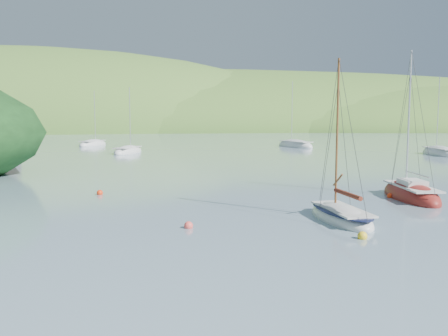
{
  "coord_description": "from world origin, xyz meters",
  "views": [
    {
      "loc": [
        -3.94,
        -23.69,
        5.83
      ],
      "look_at": [
        -0.96,
        8.0,
        2.28
      ],
      "focal_mm": 40.0,
      "sensor_mm": 36.0,
      "label": 1
    }
  ],
  "objects": [
    {
      "name": "ground",
      "position": [
        0.0,
        0.0,
        0.0
      ],
      "size": [
        700.0,
        700.0,
        0.0
      ],
      "primitive_type": "plane",
      "color": "gray",
      "rests_on": "ground"
    },
    {
      "name": "daysailer_white",
      "position": [
        4.87,
        2.2,
        0.22
      ],
      "size": [
        2.93,
        6.32,
        9.39
      ],
      "rotation": [
        0.0,
        0.0,
        0.12
      ],
      "color": "white",
      "rests_on": "ground"
    },
    {
      "name": "distant_sloop_d",
      "position": [
        32.11,
        41.74,
        0.19
      ],
      "size": [
        3.08,
        8.27,
        11.72
      ],
      "rotation": [
        0.0,
        0.0,
        -0.02
      ],
      "color": "white",
      "rests_on": "ground"
    },
    {
      "name": "shoreline_hills",
      "position": [
        -9.66,
        172.42,
        0.0
      ],
      "size": [
        690.0,
        135.0,
        56.0
      ],
      "color": "#3E702A",
      "rests_on": "ground"
    },
    {
      "name": "distant_sloop_a",
      "position": [
        -11.05,
        49.0,
        0.18
      ],
      "size": [
        4.96,
        7.67,
        10.33
      ],
      "rotation": [
        0.0,
        0.0,
        -0.36
      ],
      "color": "white",
      "rests_on": "ground"
    },
    {
      "name": "distant_sloop_c",
      "position": [
        -18.82,
        66.13,
        0.18
      ],
      "size": [
        5.33,
        7.8,
        10.53
      ],
      "rotation": [
        0.0,
        0.0,
        -0.41
      ],
      "color": "white",
      "rests_on": "ground"
    },
    {
      "name": "distant_sloop_b",
      "position": [
        16.02,
        59.34,
        0.2
      ],
      "size": [
        6.23,
        8.87,
        11.99
      ],
      "rotation": [
        0.0,
        0.0,
        0.44
      ],
      "color": "white",
      "rests_on": "ground"
    },
    {
      "name": "mooring_buoys",
      "position": [
        -0.04,
        4.41,
        0.12
      ],
      "size": [
        20.52,
        14.37,
        0.46
      ],
      "color": "yellow",
      "rests_on": "ground"
    },
    {
      "name": "sloop_red",
      "position": [
        11.87,
        8.48,
        0.21
      ],
      "size": [
        2.93,
        7.49,
        10.9
      ],
      "rotation": [
        0.0,
        0.0,
        -0.05
      ],
      "color": "maroon",
      "rests_on": "ground"
    }
  ]
}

